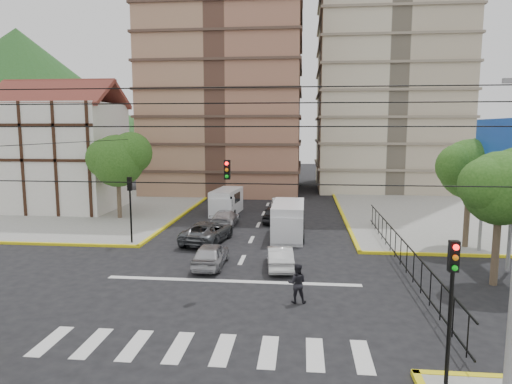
# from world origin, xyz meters

# --- Properties ---
(ground) EXTENTS (160.00, 160.00, 0.00)m
(ground) POSITION_xyz_m (0.00, 0.00, 0.00)
(ground) COLOR black
(ground) RESTS_ON ground
(sidewalk_nw) EXTENTS (26.00, 26.00, 0.15)m
(sidewalk_nw) POSITION_xyz_m (-20.00, 20.00, 0.07)
(sidewalk_nw) COLOR gray
(sidewalk_nw) RESTS_ON ground
(sidewalk_ne) EXTENTS (26.00, 26.00, 0.15)m
(sidewalk_ne) POSITION_xyz_m (20.00, 20.00, 0.07)
(sidewalk_ne) COLOR gray
(sidewalk_ne) RESTS_ON ground
(crosswalk_stripes) EXTENTS (12.00, 2.40, 0.01)m
(crosswalk_stripes) POSITION_xyz_m (0.00, -6.00, 0.01)
(crosswalk_stripes) COLOR silver
(crosswalk_stripes) RESTS_ON ground
(stop_line) EXTENTS (13.00, 0.40, 0.01)m
(stop_line) POSITION_xyz_m (0.00, 1.20, 0.01)
(stop_line) COLOR silver
(stop_line) RESTS_ON ground
(tudor_building) EXTENTS (10.80, 8.05, 12.23)m
(tudor_building) POSITION_xyz_m (-19.00, 20.00, 5.25)
(tudor_building) COLOR silver
(tudor_building) RESTS_ON ground
(distant_hill) EXTENTS (70.00, 70.00, 28.00)m
(distant_hill) POSITION_xyz_m (-55.00, 70.00, 14.00)
(distant_hill) COLOR #244D19
(distant_hill) RESTS_ON ground
(park_fence) EXTENTS (0.10, 22.50, 1.66)m
(park_fence) POSITION_xyz_m (9.00, 4.50, 0.00)
(park_fence) COLOR black
(park_fence) RESTS_ON ground
(billboard) EXTENTS (0.36, 6.20, 8.10)m
(billboard) POSITION_xyz_m (14.45, 6.00, 6.00)
(billboard) COLOR slate
(billboard) RESTS_ON ground
(tree_park_a) EXTENTS (4.41, 3.60, 6.83)m
(tree_park_a) POSITION_xyz_m (13.08, 2.01, 5.01)
(tree_park_a) COLOR #473828
(tree_park_a) RESTS_ON ground
(tree_park_c) EXTENTS (4.65, 3.80, 7.25)m
(tree_park_c) POSITION_xyz_m (14.09, 9.01, 5.34)
(tree_park_c) COLOR #473828
(tree_park_c) RESTS_ON ground
(tree_tudor) EXTENTS (5.39, 4.40, 7.43)m
(tree_tudor) POSITION_xyz_m (-11.90, 16.01, 5.22)
(tree_tudor) COLOR #473828
(tree_tudor) RESTS_ON ground
(traffic_light_se) EXTENTS (0.28, 0.22, 4.40)m
(traffic_light_se) POSITION_xyz_m (7.80, -7.80, 3.11)
(traffic_light_se) COLOR black
(traffic_light_se) RESTS_ON ground
(traffic_light_nw) EXTENTS (0.28, 0.22, 4.40)m
(traffic_light_nw) POSITION_xyz_m (-7.80, 7.80, 3.11)
(traffic_light_nw) COLOR black
(traffic_light_nw) RESTS_ON ground
(traffic_light_hanging) EXTENTS (18.00, 9.12, 0.92)m
(traffic_light_hanging) POSITION_xyz_m (0.00, -2.04, 5.90)
(traffic_light_hanging) COLOR black
(traffic_light_hanging) RESTS_ON ground
(van_right_lane) EXTENTS (2.30, 5.51, 2.48)m
(van_right_lane) POSITION_xyz_m (2.53, 10.65, 1.21)
(van_right_lane) COLOR silver
(van_right_lane) RESTS_ON ground
(van_left_lane) EXTENTS (2.44, 5.15, 2.24)m
(van_left_lane) POSITION_xyz_m (-3.35, 19.20, 1.09)
(van_left_lane) COLOR silver
(van_left_lane) RESTS_ON ground
(car_silver_front_left) EXTENTS (1.66, 4.03, 1.37)m
(car_silver_front_left) POSITION_xyz_m (-1.57, 3.55, 0.68)
(car_silver_front_left) COLOR #A1A1A6
(car_silver_front_left) RESTS_ON ground
(car_white_front_right) EXTENTS (1.75, 3.98, 1.27)m
(car_white_front_right) POSITION_xyz_m (2.30, 3.64, 0.64)
(car_white_front_right) COLOR silver
(car_white_front_right) RESTS_ON ground
(car_grey_mid_left) EXTENTS (3.23, 5.57, 1.46)m
(car_grey_mid_left) POSITION_xyz_m (-2.90, 8.98, 0.73)
(car_grey_mid_left) COLOR #4E5155
(car_grey_mid_left) RESTS_ON ground
(car_silver_rear_left) EXTENTS (1.95, 4.49, 1.28)m
(car_silver_rear_left) POSITION_xyz_m (-2.60, 14.32, 0.64)
(car_silver_rear_left) COLOR #BCBCC1
(car_silver_rear_left) RESTS_ON ground
(car_darkgrey_mid_right) EXTENTS (1.84, 4.13, 1.38)m
(car_darkgrey_mid_right) POSITION_xyz_m (1.18, 16.17, 0.69)
(car_darkgrey_mid_right) COLOR #232325
(car_darkgrey_mid_right) RESTS_ON ground
(car_white_rear_right) EXTENTS (1.85, 4.11, 1.31)m
(car_white_rear_right) POSITION_xyz_m (1.35, 21.47, 0.65)
(car_white_rear_right) COLOR silver
(car_white_rear_right) RESTS_ON ground
(pedestrian_crosswalk) EXTENTS (0.86, 0.67, 1.77)m
(pedestrian_crosswalk) POSITION_xyz_m (3.31, -1.32, 0.88)
(pedestrian_crosswalk) COLOR black
(pedestrian_crosswalk) RESTS_ON ground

